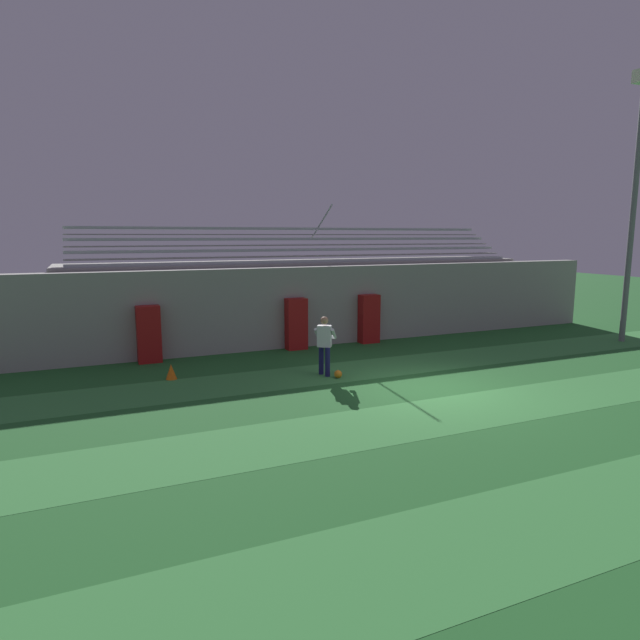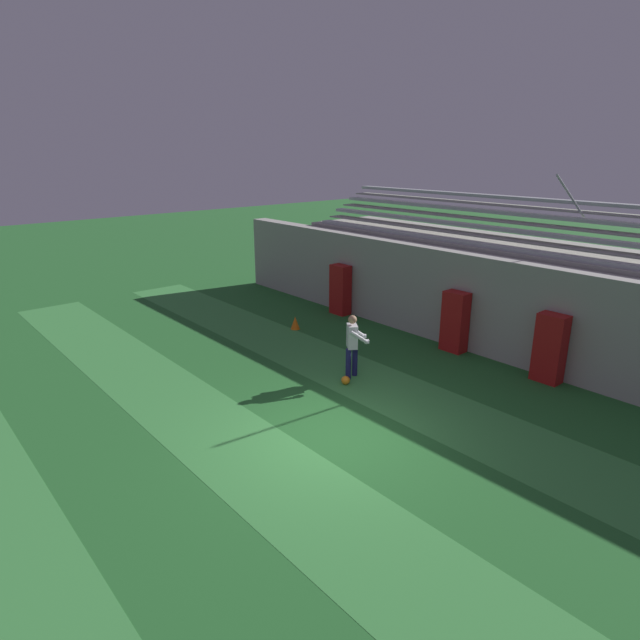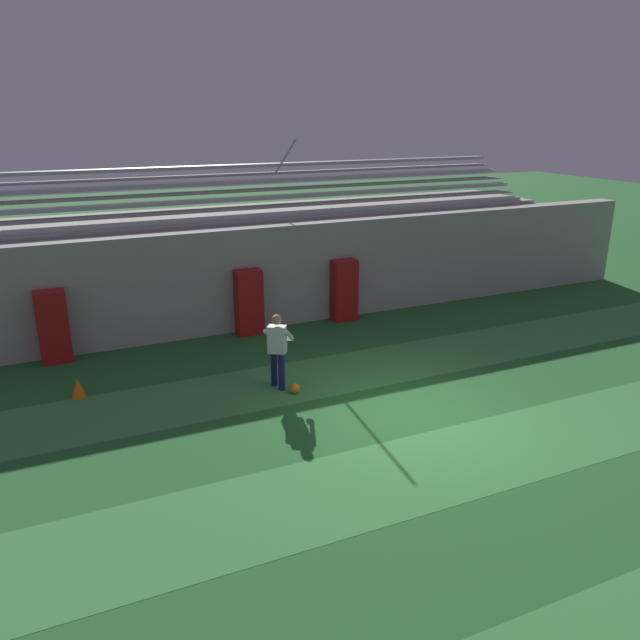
# 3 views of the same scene
# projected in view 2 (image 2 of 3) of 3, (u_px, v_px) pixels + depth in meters

# --- Properties ---
(ground_plane) EXTENTS (80.00, 80.00, 0.00)m
(ground_plane) POSITION_uv_depth(u_px,v_px,m) (335.00, 437.00, 10.91)
(ground_plane) COLOR #236028
(turf_stripe_near) EXTENTS (28.00, 2.13, 0.01)m
(turf_stripe_near) POSITION_uv_depth(u_px,v_px,m) (4.00, 586.00, 7.18)
(turf_stripe_near) COLOR #38843D
(turf_stripe_near) RESTS_ON ground
(turf_stripe_mid) EXTENTS (28.00, 2.13, 0.01)m
(turf_stripe_mid) POSITION_uv_depth(u_px,v_px,m) (265.00, 469.00, 9.83)
(turf_stripe_mid) COLOR #38843D
(turf_stripe_mid) RESTS_ON ground
(turf_stripe_far) EXTENTS (28.00, 2.13, 0.01)m
(turf_stripe_far) POSITION_uv_depth(u_px,v_px,m) (415.00, 401.00, 12.48)
(turf_stripe_far) COLOR #38843D
(turf_stripe_far) RESTS_ON ground
(back_wall) EXTENTS (24.00, 0.60, 2.80)m
(back_wall) POSITION_uv_depth(u_px,v_px,m) (512.00, 312.00, 14.52)
(back_wall) COLOR #999691
(back_wall) RESTS_ON ground
(padding_pillar_gate_left) EXTENTS (0.70, 0.44, 1.76)m
(padding_pillar_gate_left) POSITION_uv_depth(u_px,v_px,m) (455.00, 322.00, 15.36)
(padding_pillar_gate_left) COLOR maroon
(padding_pillar_gate_left) RESTS_ON ground
(padding_pillar_gate_right) EXTENTS (0.70, 0.44, 1.76)m
(padding_pillar_gate_right) POSITION_uv_depth(u_px,v_px,m) (550.00, 348.00, 13.31)
(padding_pillar_gate_right) COLOR maroon
(padding_pillar_gate_right) RESTS_ON ground
(padding_pillar_far_left) EXTENTS (0.70, 0.44, 1.76)m
(padding_pillar_far_left) POSITION_uv_depth(u_px,v_px,m) (340.00, 290.00, 18.87)
(padding_pillar_far_left) COLOR maroon
(padding_pillar_far_left) RESTS_ON ground
(bleacher_stand) EXTENTS (18.00, 3.35, 5.03)m
(bleacher_stand) POSITION_uv_depth(u_px,v_px,m) (549.00, 296.00, 15.73)
(bleacher_stand) COLOR #999691
(bleacher_stand) RESTS_ON ground
(goalkeeper) EXTENTS (0.74, 0.72, 1.67)m
(goalkeeper) POSITION_uv_depth(u_px,v_px,m) (353.00, 342.00, 13.51)
(goalkeeper) COLOR #19194C
(goalkeeper) RESTS_ON ground
(soccer_ball) EXTENTS (0.22, 0.22, 0.22)m
(soccer_ball) POSITION_uv_depth(u_px,v_px,m) (346.00, 380.00, 13.34)
(soccer_ball) COLOR orange
(soccer_ball) RESTS_ON ground
(traffic_cone) EXTENTS (0.30, 0.30, 0.42)m
(traffic_cone) POSITION_uv_depth(u_px,v_px,m) (295.00, 323.00, 17.43)
(traffic_cone) COLOR orange
(traffic_cone) RESTS_ON ground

